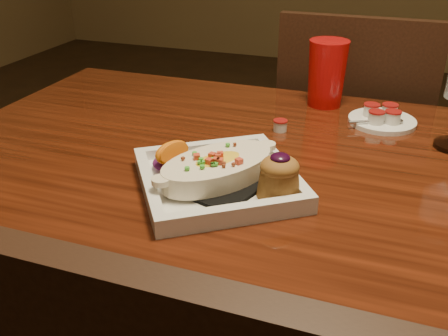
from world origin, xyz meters
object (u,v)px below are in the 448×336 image
(chair_far, at_px, (349,155))
(plate, at_px, (224,173))
(saucer, at_px, (382,118))
(red_tumbler, at_px, (327,73))
(table, at_px, (314,228))

(chair_far, relative_size, plate, 2.74)
(plate, bearing_deg, saucer, 24.07)
(saucer, height_order, red_tumbler, red_tumbler)
(table, relative_size, saucer, 10.60)
(plate, bearing_deg, table, -5.84)
(table, height_order, plate, plate)
(chair_far, xyz_separation_m, saucer, (0.08, -0.34, 0.25))
(table, xyz_separation_m, saucer, (0.08, 0.29, 0.11))
(table, relative_size, plate, 4.42)
(saucer, bearing_deg, chair_far, 103.45)
(chair_far, relative_size, red_tumbler, 6.21)
(table, bearing_deg, red_tumbler, 98.33)
(chair_far, relative_size, saucer, 6.57)
(chair_far, bearing_deg, plate, 78.64)
(plate, xyz_separation_m, saucer, (0.22, 0.37, -0.02))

